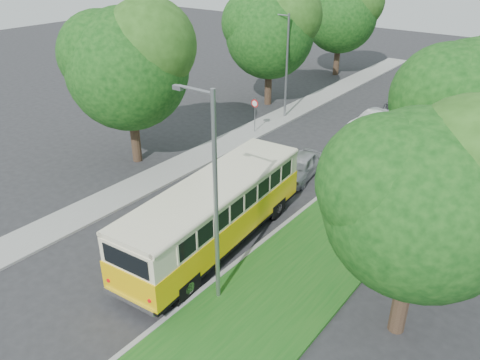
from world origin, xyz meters
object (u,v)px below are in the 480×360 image
Objects in this scene: lamppost_near at (213,195)px; car_blue at (402,114)px; lamppost_far at (286,63)px; car_white at (374,121)px; vintage_bus at (215,214)px; car_grey at (403,103)px; car_silver at (300,166)px.

lamppost_near reaches higher than car_blue.
lamppost_far reaches higher than car_white.
lamppost_near is 0.77× the size of vintage_bus.
car_white is 5.40m from car_grey.
lamppost_near is at bearing -92.21° from car_grey.
lamppost_near is 1.99× the size of car_silver.
car_silver is at bearing 88.87° from vintage_bus.
car_blue is at bearing -79.56° from car_grey.
lamppost_far is 0.72× the size of vintage_bus.
car_silver is 14.88m from car_grey.
car_white is at bearing 79.41° from car_silver.
lamppost_far reaches higher than car_grey.
car_silver is at bearing -76.75° from car_white.
lamppost_near is 20.53m from lamppost_far.
lamppost_far is at bearing -141.31° from car_grey.
vintage_bus reaches higher than car_blue.
vintage_bus is 2.29× the size of car_blue.
car_blue is (-1.41, 22.70, -3.71)m from lamppost_near.
car_silver is 12.26m from car_blue.
lamppost_near reaches higher than lamppost_far.
vintage_bus is 2.47× the size of car_white.
lamppost_far is 1.78× the size of car_white.
lamppost_near is 1.75× the size of car_blue.
car_grey is (0.43, 14.87, -0.02)m from car_silver.
car_grey reaches higher than car_blue.
car_white is (0.34, 9.47, 0.01)m from car_silver.
car_grey is at bearing 104.40° from car_white.
car_blue is at bearing 75.46° from car_silver.
vintage_bus reaches higher than car_grey.
lamppost_near is 4.42m from vintage_bus.
lamppost_near reaches higher than car_silver.
vintage_bus is (6.69, -15.91, -2.56)m from lamppost_far.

